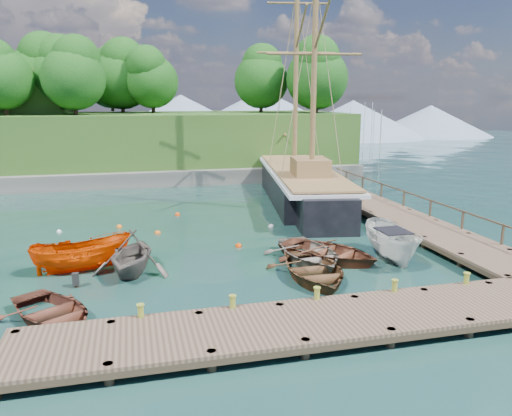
# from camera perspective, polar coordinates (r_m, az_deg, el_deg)

# --- Properties ---
(ground) EXTENTS (160.00, 160.00, 0.00)m
(ground) POSITION_cam_1_polar(r_m,az_deg,el_deg) (22.10, -2.76, -7.30)
(ground) COLOR #173629
(ground) RESTS_ON ground
(dock_near) EXTENTS (20.00, 3.20, 1.10)m
(dock_near) POSITION_cam_1_polar(r_m,az_deg,el_deg) (16.71, 8.71, -12.59)
(dock_near) COLOR #473629
(dock_near) RESTS_ON ground
(dock_east) EXTENTS (3.20, 24.00, 1.10)m
(dock_east) POSITION_cam_1_polar(r_m,az_deg,el_deg) (32.27, 15.06, -0.55)
(dock_east) COLOR #473629
(dock_east) RESTS_ON ground
(bollard_0) EXTENTS (0.26, 0.26, 0.45)m
(bollard_0) POSITION_cam_1_polar(r_m,az_deg,el_deg) (17.03, -12.90, -13.90)
(bollard_0) COLOR olive
(bollard_0) RESTS_ON ground
(bollard_1) EXTENTS (0.26, 0.26, 0.45)m
(bollard_1) POSITION_cam_1_polar(r_m,az_deg,el_deg) (17.30, -2.66, -13.14)
(bollard_1) COLOR olive
(bollard_1) RESTS_ON ground
(bollard_2) EXTENTS (0.26, 0.26, 0.45)m
(bollard_2) POSITION_cam_1_polar(r_m,az_deg,el_deg) (18.07, 6.92, -12.05)
(bollard_2) COLOR olive
(bollard_2) RESTS_ON ground
(bollard_3) EXTENTS (0.26, 0.26, 0.45)m
(bollard_3) POSITION_cam_1_polar(r_m,az_deg,el_deg) (19.28, 15.43, -10.81)
(bollard_3) COLOR olive
(bollard_3) RESTS_ON ground
(bollard_4) EXTENTS (0.26, 0.26, 0.45)m
(bollard_4) POSITION_cam_1_polar(r_m,az_deg,el_deg) (20.85, 22.73, -9.54)
(bollard_4) COLOR olive
(bollard_4) RESTS_ON ground
(rowboat_0) EXTENTS (4.81, 5.16, 0.87)m
(rowboat_0) POSITION_cam_1_polar(r_m,az_deg,el_deg) (18.86, -22.18, -11.85)
(rowboat_0) COLOR #562B1E
(rowboat_0) RESTS_ON ground
(rowboat_1) EXTENTS (4.25, 4.62, 2.04)m
(rowboat_1) POSITION_cam_1_polar(r_m,az_deg,el_deg) (22.55, -13.92, -7.25)
(rowboat_1) COLOR #5E554E
(rowboat_1) RESTS_ON ground
(rowboat_2) EXTENTS (3.67, 4.99, 1.00)m
(rowboat_2) POSITION_cam_1_polar(r_m,az_deg,el_deg) (21.41, 6.60, -8.04)
(rowboat_2) COLOR #50321C
(rowboat_2) RESTS_ON ground
(rowboat_3) EXTENTS (3.83, 5.09, 1.00)m
(rowboat_3) POSITION_cam_1_polar(r_m,az_deg,el_deg) (23.58, 6.08, -6.06)
(rowboat_3) COLOR #6C6559
(rowboat_3) RESTS_ON ground
(rowboat_4) EXTENTS (5.81, 6.04, 1.02)m
(rowboat_4) POSITION_cam_1_polar(r_m,az_deg,el_deg) (23.86, 8.27, -5.90)
(rowboat_4) COLOR brown
(rowboat_4) RESTS_ON ground
(motorboat_orange) EXTENTS (4.49, 2.20, 1.66)m
(motorboat_orange) POSITION_cam_1_polar(r_m,az_deg,el_deg) (23.50, -19.15, -6.78)
(motorboat_orange) COLOR #DB4000
(motorboat_orange) RESTS_ON ground
(cabin_boat_white) EXTENTS (2.53, 5.07, 1.87)m
(cabin_boat_white) POSITION_cam_1_polar(r_m,az_deg,el_deg) (24.50, 15.22, -5.73)
(cabin_boat_white) COLOR silver
(cabin_boat_white) RESTS_ON ground
(schooner) EXTENTS (7.52, 25.60, 18.52)m
(schooner) POSITION_cam_1_polar(r_m,az_deg,el_deg) (36.68, 5.27, 2.31)
(schooner) COLOR black
(schooner) RESTS_ON ground
(mooring_buoy_0) EXTENTS (0.32, 0.32, 0.32)m
(mooring_buoy_0) POSITION_cam_1_polar(r_m,az_deg,el_deg) (25.13, -19.00, -5.52)
(mooring_buoy_0) COLOR silver
(mooring_buoy_0) RESTS_ON ground
(mooring_buoy_1) EXTENTS (0.36, 0.36, 0.36)m
(mooring_buoy_1) POSITION_cam_1_polar(r_m,az_deg,el_deg) (28.62, -11.18, -2.89)
(mooring_buoy_1) COLOR #CF6117
(mooring_buoy_1) RESTS_ON ground
(mooring_buoy_2) EXTENTS (0.34, 0.34, 0.34)m
(mooring_buoy_2) POSITION_cam_1_polar(r_m,az_deg,el_deg) (25.68, -2.01, -4.44)
(mooring_buoy_2) COLOR #E23B04
(mooring_buoy_2) RESTS_ON ground
(mooring_buoy_3) EXTENTS (0.36, 0.36, 0.36)m
(mooring_buoy_3) POSITION_cam_1_polar(r_m,az_deg,el_deg) (29.45, 1.76, -2.22)
(mooring_buoy_3) COLOR silver
(mooring_buoy_3) RESTS_ON ground
(mooring_buoy_4) EXTENTS (0.35, 0.35, 0.35)m
(mooring_buoy_4) POSITION_cam_1_polar(r_m,az_deg,el_deg) (30.46, -15.36, -2.17)
(mooring_buoy_4) COLOR orange
(mooring_buoy_4) RESTS_ON ground
(mooring_buoy_5) EXTENTS (0.35, 0.35, 0.35)m
(mooring_buoy_5) POSITION_cam_1_polar(r_m,az_deg,el_deg) (32.82, -8.96, -0.83)
(mooring_buoy_5) COLOR #E33D0B
(mooring_buoy_5) RESTS_ON ground
(mooring_buoy_6) EXTENTS (0.29, 0.29, 0.29)m
(mooring_buoy_6) POSITION_cam_1_polar(r_m,az_deg,el_deg) (30.48, -21.57, -2.60)
(mooring_buoy_6) COLOR white
(mooring_buoy_6) RESTS_ON ground
(headland) EXTENTS (51.00, 19.31, 12.90)m
(headland) POSITION_cam_1_polar(r_m,az_deg,el_deg) (52.54, -24.13, 9.31)
(headland) COLOR #474744
(headland) RESTS_ON ground
(distant_ridge) EXTENTS (117.00, 40.00, 10.00)m
(distant_ridge) POSITION_cam_1_polar(r_m,az_deg,el_deg) (90.83, -8.99, 10.37)
(distant_ridge) COLOR #728CA5
(distant_ridge) RESTS_ON ground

